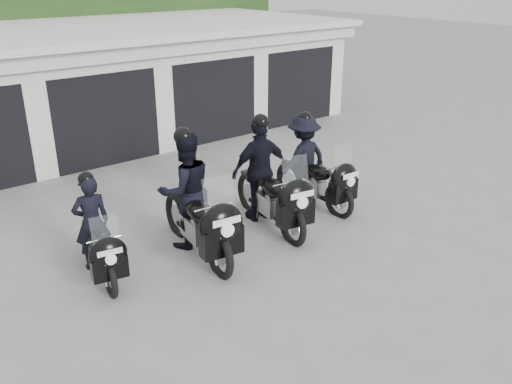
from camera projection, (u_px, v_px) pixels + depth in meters
ground at (249, 248)px, 9.25m from camera, size 80.00×80.00×0.00m
garage_block at (64, 89)px, 14.51m from camera, size 16.40×6.80×2.96m
background_vegetation at (15, 22)px, 17.71m from camera, size 20.00×3.90×5.80m
police_bike_a at (96, 236)px, 8.24m from camera, size 0.78×1.90×1.67m
police_bike_b at (192, 200)px, 8.88m from camera, size 1.08×2.47×2.16m
police_bike_c at (266, 178)px, 9.87m from camera, size 1.24×2.40×2.10m
police_bike_d at (309, 164)px, 10.77m from camera, size 1.15×2.19×1.91m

